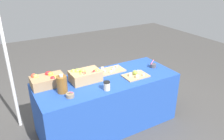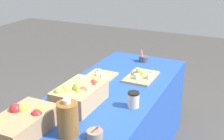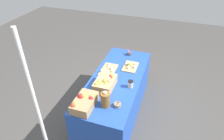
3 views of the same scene
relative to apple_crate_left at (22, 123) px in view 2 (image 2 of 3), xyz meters
name	(u,v)px [view 2 (image 2 of 3)]	position (x,y,z in m)	size (l,w,h in m)	color
table	(109,133)	(0.73, -0.20, -0.44)	(1.90, 0.76, 0.74)	#234CAD
apple_crate_left	(22,123)	(0.00, 0.00, 0.00)	(0.40, 0.24, 0.17)	tan
apple_crate_middle	(80,94)	(0.46, -0.12, 0.01)	(0.39, 0.26, 0.18)	tan
cutting_board_front	(141,76)	(1.10, -0.33, -0.05)	(0.34, 0.23, 0.08)	tan
cutting_board_back	(97,79)	(0.89, -0.01, -0.06)	(0.39, 0.23, 0.06)	tan
sample_bowl_near	(144,59)	(1.50, -0.21, -0.04)	(0.10, 0.09, 0.11)	#4C4C51
sample_bowl_mid	(95,134)	(0.14, -0.40, -0.05)	(0.09, 0.09, 0.10)	gray
cider_jug	(68,119)	(0.10, -0.25, 0.03)	(0.12, 0.12, 0.23)	brown
coffee_cup	(133,100)	(0.58, -0.46, -0.02)	(0.08, 0.08, 0.11)	beige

